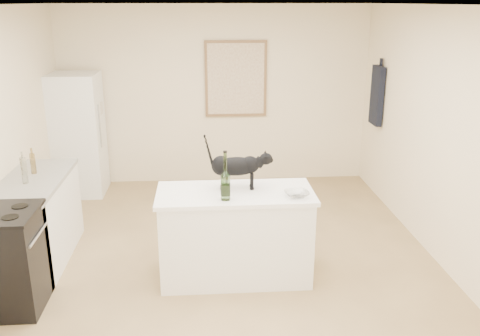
% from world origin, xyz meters
% --- Properties ---
extents(floor, '(5.50, 5.50, 0.00)m').
position_xyz_m(floor, '(0.00, 0.00, 0.00)').
color(floor, tan).
rests_on(floor, ground).
extents(ceiling, '(5.50, 5.50, 0.00)m').
position_xyz_m(ceiling, '(0.00, 0.00, 2.60)').
color(ceiling, white).
rests_on(ceiling, ground).
extents(wall_back, '(4.50, 0.00, 4.50)m').
position_xyz_m(wall_back, '(0.00, 2.75, 1.30)').
color(wall_back, beige).
rests_on(wall_back, ground).
extents(wall_front, '(4.50, 0.00, 4.50)m').
position_xyz_m(wall_front, '(0.00, -2.75, 1.30)').
color(wall_front, beige).
rests_on(wall_front, ground).
extents(wall_right, '(0.00, 5.50, 5.50)m').
position_xyz_m(wall_right, '(2.25, 0.00, 1.30)').
color(wall_right, beige).
rests_on(wall_right, ground).
extents(island_base, '(1.44, 0.67, 0.86)m').
position_xyz_m(island_base, '(0.10, -0.20, 0.43)').
color(island_base, white).
rests_on(island_base, floor).
extents(island_top, '(1.50, 0.70, 0.04)m').
position_xyz_m(island_top, '(0.10, -0.20, 0.88)').
color(island_top, white).
rests_on(island_top, island_base).
extents(left_cabinets, '(0.60, 1.40, 0.86)m').
position_xyz_m(left_cabinets, '(-1.95, 0.30, 0.43)').
color(left_cabinets, white).
rests_on(left_cabinets, floor).
extents(left_countertop, '(0.62, 1.44, 0.04)m').
position_xyz_m(left_countertop, '(-1.95, 0.30, 0.88)').
color(left_countertop, gray).
rests_on(left_countertop, left_cabinets).
extents(stove, '(0.60, 0.60, 0.90)m').
position_xyz_m(stove, '(-1.95, -0.60, 0.45)').
color(stove, black).
rests_on(stove, floor).
extents(fridge, '(0.68, 0.68, 1.70)m').
position_xyz_m(fridge, '(-1.95, 2.35, 0.85)').
color(fridge, white).
rests_on(fridge, floor).
extents(artwork_frame, '(0.90, 0.03, 1.10)m').
position_xyz_m(artwork_frame, '(0.30, 2.72, 1.55)').
color(artwork_frame, brown).
rests_on(artwork_frame, wall_back).
extents(artwork_canvas, '(0.82, 0.00, 1.02)m').
position_xyz_m(artwork_canvas, '(0.30, 2.70, 1.55)').
color(artwork_canvas, beige).
rests_on(artwork_canvas, wall_back).
extents(hanging_garment, '(0.08, 0.34, 0.80)m').
position_xyz_m(hanging_garment, '(2.19, 2.05, 1.40)').
color(hanging_garment, black).
rests_on(hanging_garment, wall_right).
extents(black_cat, '(0.58, 0.19, 0.40)m').
position_xyz_m(black_cat, '(0.11, -0.11, 1.10)').
color(black_cat, black).
rests_on(black_cat, island_top).
extents(wine_bottle, '(0.10, 0.10, 0.41)m').
position_xyz_m(wine_bottle, '(-0.00, -0.40, 1.10)').
color(wine_bottle, '#315823').
rests_on(wine_bottle, island_top).
extents(glass_bowl, '(0.26, 0.26, 0.05)m').
position_xyz_m(glass_bowl, '(0.66, -0.38, 0.93)').
color(glass_bowl, silver).
rests_on(glass_bowl, island_top).
extents(fridge_paper, '(0.03, 0.13, 0.17)m').
position_xyz_m(fridge_paper, '(-1.60, 2.41, 1.21)').
color(fridge_paper, beige).
rests_on(fridge_paper, fridge).
extents(counter_bottle_cluster, '(0.07, 0.37, 0.27)m').
position_xyz_m(counter_bottle_cluster, '(-1.97, 0.32, 1.02)').
color(counter_bottle_cluster, brown).
rests_on(counter_bottle_cluster, left_countertop).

